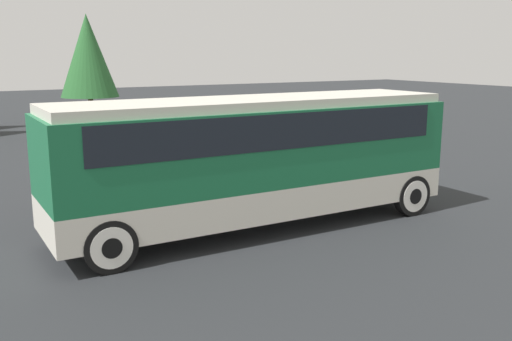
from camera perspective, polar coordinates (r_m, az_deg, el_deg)
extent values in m
plane|color=#26282B|center=(14.61, 0.00, -5.69)|extent=(120.00, 120.00, 0.00)
cube|color=silver|center=(14.37, 0.00, -2.41)|extent=(10.25, 2.54, 0.78)
cube|color=#19663D|center=(14.11, 0.00, 2.70)|extent=(10.25, 2.54, 1.82)
cube|color=black|center=(14.05, 0.00, 4.51)|extent=(9.02, 2.58, 0.82)
cube|color=beige|center=(13.99, 0.00, 6.82)|extent=(10.05, 2.34, 0.22)
cube|color=#19663D|center=(17.17, 14.54, 3.07)|extent=(0.36, 2.44, 2.08)
cylinder|color=black|center=(16.11, 15.30, -2.41)|extent=(1.11, 0.28, 1.11)
cylinder|color=silver|center=(16.11, 15.30, -2.41)|extent=(0.87, 0.30, 0.87)
cylinder|color=black|center=(16.11, 15.30, -2.41)|extent=(0.42, 0.32, 0.42)
cylinder|color=black|center=(17.76, 9.99, -0.87)|extent=(1.11, 0.28, 1.11)
cylinder|color=silver|center=(17.76, 9.99, -0.87)|extent=(0.87, 0.30, 0.87)
cylinder|color=black|center=(17.76, 9.99, -0.87)|extent=(0.42, 0.32, 0.42)
cylinder|color=black|center=(11.91, -14.39, -7.35)|extent=(1.11, 0.28, 1.11)
cylinder|color=silver|center=(11.91, -14.39, -7.35)|extent=(0.87, 0.30, 0.87)
cylinder|color=black|center=(11.91, -14.39, -7.35)|extent=(0.42, 0.32, 0.42)
cylinder|color=black|center=(14.07, -17.01, -4.54)|extent=(1.11, 0.28, 1.11)
cylinder|color=silver|center=(14.07, -17.01, -4.54)|extent=(0.87, 0.30, 0.87)
cylinder|color=black|center=(14.07, -17.01, -4.54)|extent=(0.42, 0.32, 0.42)
cube|color=#BCBCC1|center=(23.12, -6.16, 2.23)|extent=(4.77, 1.88, 0.67)
cube|color=black|center=(22.95, -6.63, 3.75)|extent=(2.48, 1.69, 0.60)
cylinder|color=black|center=(23.26, -0.99, 1.73)|extent=(0.68, 0.22, 0.68)
cylinder|color=black|center=(23.26, -0.99, 1.73)|extent=(0.26, 0.26, 0.26)
cylinder|color=black|center=(24.73, -2.91, 2.32)|extent=(0.68, 0.22, 0.68)
cylinder|color=black|center=(24.73, -2.91, 2.32)|extent=(0.26, 0.26, 0.26)
cylinder|color=black|center=(21.69, -9.84, 0.83)|extent=(0.68, 0.22, 0.68)
cylinder|color=black|center=(21.69, -9.84, 0.83)|extent=(0.26, 0.26, 0.26)
cylinder|color=black|center=(23.26, -11.30, 1.51)|extent=(0.68, 0.22, 0.68)
cylinder|color=black|center=(23.26, -11.30, 1.51)|extent=(0.26, 0.26, 0.26)
cube|color=maroon|center=(18.58, -9.48, -0.32)|extent=(4.34, 1.88, 0.64)
cube|color=black|center=(18.41, -10.05, 1.47)|extent=(2.26, 1.69, 0.57)
cylinder|color=black|center=(18.55, -3.47, -0.97)|extent=(0.61, 0.22, 0.61)
cylinder|color=black|center=(18.55, -3.47, -0.97)|extent=(0.23, 0.26, 0.23)
cylinder|color=black|center=(20.06, -5.66, -0.04)|extent=(0.61, 0.22, 0.61)
cylinder|color=black|center=(20.06, -5.66, -0.04)|extent=(0.23, 0.26, 0.23)
cylinder|color=black|center=(17.32, -13.86, -2.21)|extent=(0.61, 0.22, 0.61)
cylinder|color=black|center=(17.32, -13.86, -2.21)|extent=(0.23, 0.26, 0.23)
cylinder|color=black|center=(18.92, -15.33, -1.12)|extent=(0.61, 0.22, 0.61)
cylinder|color=black|center=(18.92, -15.33, -1.12)|extent=(0.23, 0.26, 0.23)
cylinder|color=brown|center=(34.17, -16.13, 5.51)|extent=(0.28, 0.28, 1.89)
cone|color=#28602D|center=(34.00, -16.45, 10.95)|extent=(3.23, 3.23, 4.60)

